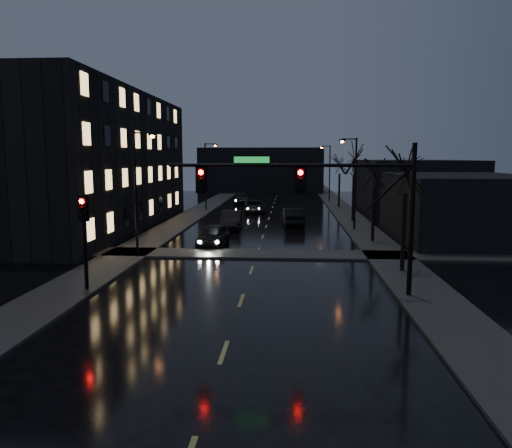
% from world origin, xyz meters
% --- Properties ---
extents(ground, '(160.00, 160.00, 0.00)m').
position_xyz_m(ground, '(0.00, 0.00, 0.00)').
color(ground, black).
rests_on(ground, ground).
extents(sidewalk_left, '(3.00, 140.00, 0.12)m').
position_xyz_m(sidewalk_left, '(-8.50, 35.00, 0.06)').
color(sidewalk_left, '#2D2D2B').
rests_on(sidewalk_left, ground).
extents(sidewalk_right, '(3.00, 140.00, 0.12)m').
position_xyz_m(sidewalk_right, '(8.50, 35.00, 0.06)').
color(sidewalk_right, '#2D2D2B').
rests_on(sidewalk_right, ground).
extents(sidewalk_cross, '(40.00, 3.00, 0.12)m').
position_xyz_m(sidewalk_cross, '(0.00, 18.50, 0.06)').
color(sidewalk_cross, '#2D2D2B').
rests_on(sidewalk_cross, ground).
extents(apartment_block, '(12.00, 30.00, 12.00)m').
position_xyz_m(apartment_block, '(-16.50, 30.00, 6.00)').
color(apartment_block, black).
rests_on(apartment_block, ground).
extents(commercial_right_near, '(10.00, 14.00, 5.00)m').
position_xyz_m(commercial_right_near, '(15.50, 26.00, 2.50)').
color(commercial_right_near, black).
rests_on(commercial_right_near, ground).
extents(commercial_right_far, '(12.00, 18.00, 6.00)m').
position_xyz_m(commercial_right_far, '(17.00, 48.00, 3.00)').
color(commercial_right_far, black).
rests_on(commercial_right_far, ground).
extents(far_block, '(22.00, 10.00, 8.00)m').
position_xyz_m(far_block, '(-3.00, 78.00, 4.00)').
color(far_block, black).
rests_on(far_block, ground).
extents(signal_mast, '(11.11, 0.41, 7.00)m').
position_xyz_m(signal_mast, '(3.85, 9.00, 4.87)').
color(signal_mast, black).
rests_on(signal_mast, ground).
extents(signal_pole_left, '(0.35, 0.41, 4.53)m').
position_xyz_m(signal_pole_left, '(-7.50, 8.99, 3.01)').
color(signal_pole_left, black).
rests_on(signal_pole_left, ground).
extents(tree_near, '(3.52, 3.52, 8.08)m').
position_xyz_m(tree_near, '(8.40, 14.00, 6.22)').
color(tree_near, black).
rests_on(tree_near, ground).
extents(tree_mid_a, '(3.30, 3.30, 7.58)m').
position_xyz_m(tree_mid_a, '(8.40, 24.00, 5.83)').
color(tree_mid_a, black).
rests_on(tree_mid_a, ground).
extents(tree_mid_b, '(3.74, 3.74, 8.59)m').
position_xyz_m(tree_mid_b, '(8.40, 36.00, 6.61)').
color(tree_mid_b, black).
rests_on(tree_mid_b, ground).
extents(tree_far, '(3.43, 3.43, 7.88)m').
position_xyz_m(tree_far, '(8.40, 50.00, 6.06)').
color(tree_far, black).
rests_on(tree_far, ground).
extents(streetlight_l_near, '(1.53, 0.28, 8.00)m').
position_xyz_m(streetlight_l_near, '(-7.58, 18.00, 4.77)').
color(streetlight_l_near, black).
rests_on(streetlight_l_near, ground).
extents(streetlight_l_far, '(1.53, 0.28, 8.00)m').
position_xyz_m(streetlight_l_far, '(-7.58, 45.00, 4.77)').
color(streetlight_l_far, black).
rests_on(streetlight_l_far, ground).
extents(streetlight_r_mid, '(1.53, 0.28, 8.00)m').
position_xyz_m(streetlight_r_mid, '(7.58, 30.00, 4.77)').
color(streetlight_r_mid, black).
rests_on(streetlight_r_mid, ground).
extents(streetlight_r_far, '(1.53, 0.28, 8.00)m').
position_xyz_m(streetlight_r_far, '(7.58, 58.00, 4.77)').
color(streetlight_r_far, black).
rests_on(streetlight_r_far, ground).
extents(oncoming_car_a, '(2.11, 4.73, 1.58)m').
position_xyz_m(oncoming_car_a, '(-3.34, 21.64, 0.79)').
color(oncoming_car_a, black).
rests_on(oncoming_car_a, ground).
extents(oncoming_car_b, '(1.95, 4.99, 1.62)m').
position_xyz_m(oncoming_car_b, '(-3.03, 30.22, 0.81)').
color(oncoming_car_b, black).
rests_on(oncoming_car_b, ground).
extents(oncoming_car_c, '(2.69, 5.29, 1.43)m').
position_xyz_m(oncoming_car_c, '(-1.86, 43.43, 0.72)').
color(oncoming_car_c, black).
rests_on(oncoming_car_c, ground).
extents(oncoming_car_d, '(2.61, 5.39, 1.51)m').
position_xyz_m(oncoming_car_d, '(-4.34, 54.12, 0.76)').
color(oncoming_car_d, black).
rests_on(oncoming_car_d, ground).
extents(lead_car, '(2.21, 5.24, 1.68)m').
position_xyz_m(lead_car, '(2.46, 32.72, 0.84)').
color(lead_car, black).
rests_on(lead_car, ground).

